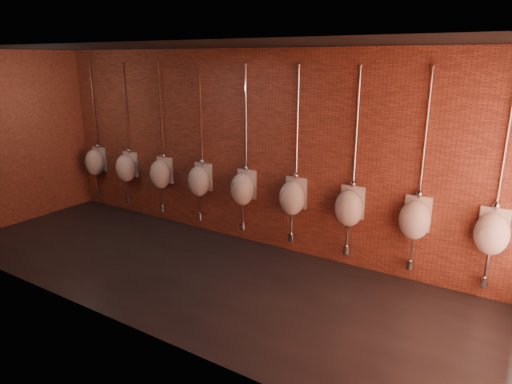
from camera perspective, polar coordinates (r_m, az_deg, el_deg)
ground at (r=6.91m, az=-7.65°, el=-9.95°), size 8.50×8.50×0.00m
room_shell at (r=6.28m, az=-8.35°, el=6.73°), size 8.54×3.04×3.22m
urinal_0 at (r=10.12m, az=-19.47°, el=3.59°), size 0.44×0.39×2.72m
urinal_1 at (r=9.41m, az=-15.93°, el=2.99°), size 0.44×0.39×2.72m
urinal_2 at (r=8.74m, az=-11.84°, el=2.28°), size 0.44×0.39×2.72m
urinal_3 at (r=8.13m, az=-7.10°, el=1.45°), size 0.44×0.39×2.72m
urinal_4 at (r=7.59m, az=-1.65°, el=0.48°), size 0.44×0.39×2.72m
urinal_5 at (r=7.12m, az=4.57°, el=-0.63°), size 0.44×0.39×2.72m
urinal_6 at (r=6.76m, az=11.57°, el=-1.87°), size 0.44×0.39×2.72m
urinal_7 at (r=6.51m, az=19.24°, el=-3.20°), size 0.44×0.39×2.72m
urinal_8 at (r=6.38m, az=27.39°, el=-4.54°), size 0.44×0.39×2.72m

